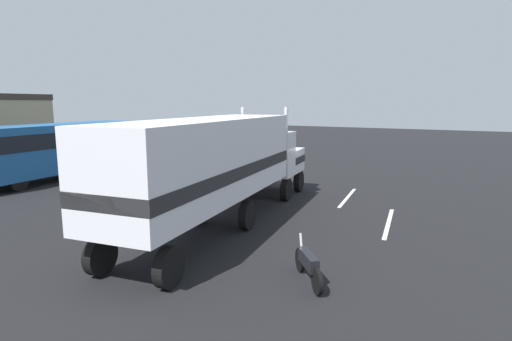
% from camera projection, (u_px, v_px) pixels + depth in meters
% --- Properties ---
extents(ground_plane, '(120.00, 120.00, 0.00)m').
position_uv_depth(ground_plane, '(274.00, 195.00, 21.12)').
color(ground_plane, black).
extents(lane_stripe_near, '(4.39, 0.66, 0.01)m').
position_uv_depth(lane_stripe_near, '(347.00, 197.00, 20.53)').
color(lane_stripe_near, silver).
rests_on(lane_stripe_near, ground_plane).
extents(lane_stripe_mid, '(4.38, 0.72, 0.01)m').
position_uv_depth(lane_stripe_mid, '(388.00, 223.00, 16.19)').
color(lane_stripe_mid, silver).
rests_on(lane_stripe_mid, ground_plane).
extents(semi_truck, '(14.37, 4.61, 4.50)m').
position_uv_depth(semi_truck, '(221.00, 161.00, 15.46)').
color(semi_truck, white).
rests_on(semi_truck, ground_plane).
extents(person_bystander, '(0.40, 0.48, 1.63)m').
position_uv_depth(person_bystander, '(180.00, 196.00, 16.90)').
color(person_bystander, '#2D3347').
rests_on(person_bystander, ground_plane).
extents(parked_bus, '(11.21, 3.72, 3.40)m').
position_uv_depth(parked_bus, '(58.00, 146.00, 25.43)').
color(parked_bus, '#1E5999').
rests_on(parked_bus, ground_plane).
extents(motorcycle, '(1.69, 1.43, 1.12)m').
position_uv_depth(motorcycle, '(308.00, 264.00, 10.81)').
color(motorcycle, black).
rests_on(motorcycle, ground_plane).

